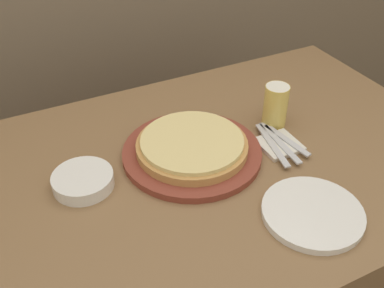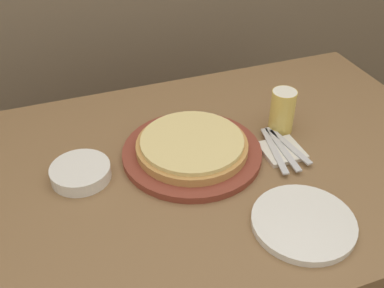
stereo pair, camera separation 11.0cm
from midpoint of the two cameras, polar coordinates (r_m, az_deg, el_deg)
name	(u,v)px [view 2 (the right image)]	position (r m, az deg, el deg)	size (l,w,h in m)	color
dining_table	(210,254)	(1.51, 4.43, -13.89)	(1.44, 0.94, 0.78)	olive
pizza_on_board	(192,149)	(1.23, 2.55, -0.67)	(0.39, 0.39, 0.06)	brown
beer_glass	(282,110)	(1.34, 13.74, 4.19)	(0.07, 0.07, 0.13)	#E5C65B
dinner_plate	(303,222)	(1.09, 16.83, -9.64)	(0.24, 0.24, 0.02)	white
side_bowl	(81,172)	(1.19, -11.41, -3.65)	(0.16, 0.16, 0.04)	white
napkin_stack	(282,151)	(1.29, 13.75, -0.92)	(0.11, 0.11, 0.01)	silver
fork	(274,150)	(1.27, 12.85, -0.86)	(0.06, 0.21, 0.00)	silver
dinner_knife	(282,148)	(1.28, 13.80, -0.62)	(0.03, 0.21, 0.00)	silver
spoon	(290,146)	(1.30, 14.73, -0.39)	(0.04, 0.18, 0.00)	silver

